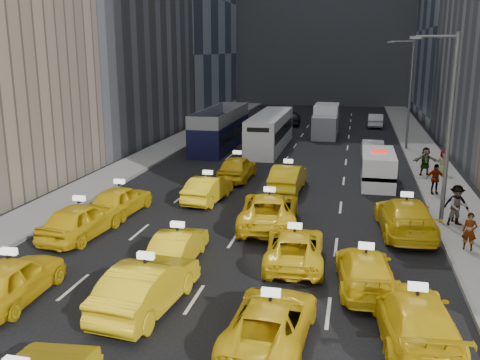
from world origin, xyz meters
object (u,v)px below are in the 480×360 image
(city_bus, at_px, (270,131))
(pedestrian_0, at_px, (470,232))
(nypd_van, at_px, (378,169))
(box_truck, at_px, (326,121))
(double_decker, at_px, (221,129))

(city_bus, bearing_deg, pedestrian_0, -65.35)
(nypd_van, distance_m, box_truck, 18.84)
(double_decker, relative_size, pedestrian_0, 7.18)
(city_bus, xyz_separation_m, box_truck, (4.19, 7.66, 0.00))
(nypd_van, xyz_separation_m, box_truck, (-4.32, 18.33, 0.47))
(city_bus, distance_m, pedestrian_0, 24.76)
(double_decker, height_order, pedestrian_0, double_decker)
(double_decker, xyz_separation_m, box_truck, (8.40, 8.01, -0.16))
(city_bus, distance_m, box_truck, 8.73)
(pedestrian_0, bearing_deg, double_decker, 144.92)
(nypd_van, xyz_separation_m, city_bus, (-8.50, 10.68, 0.47))
(nypd_van, xyz_separation_m, pedestrian_0, (3.31, -11.07, -0.05))
(city_bus, height_order, box_truck, box_truck)
(box_truck, xyz_separation_m, pedestrian_0, (7.63, -29.41, -0.52))
(pedestrian_0, bearing_deg, box_truck, 122.63)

